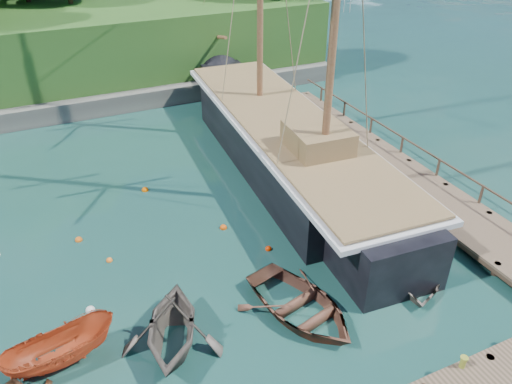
% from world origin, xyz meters
% --- Properties ---
extents(ground, '(160.00, 160.00, 0.00)m').
position_xyz_m(ground, '(0.00, 0.00, 0.00)').
color(ground, '#1A3C33').
rests_on(ground, ground).
extents(dock_east, '(3.20, 24.00, 1.10)m').
position_xyz_m(dock_east, '(11.50, 7.00, 0.43)').
color(dock_east, '#483D2D').
rests_on(dock_east, ground).
extents(bollard_3, '(0.26, 0.26, 0.45)m').
position_xyz_m(bollard_3, '(5.00, -5.10, 0.00)').
color(bollard_3, olive).
rests_on(bollard_3, ground).
extents(rowboat_1, '(4.89, 5.21, 2.20)m').
position_xyz_m(rowboat_1, '(-3.14, 0.24, 0.00)').
color(rowboat_1, '#5C534C').
rests_on(rowboat_1, ground).
extents(rowboat_2, '(4.70, 5.72, 1.03)m').
position_xyz_m(rowboat_2, '(1.67, -0.33, 0.00)').
color(rowboat_2, brown).
rests_on(rowboat_2, ground).
extents(rowboat_3, '(4.72, 5.04, 0.85)m').
position_xyz_m(rowboat_3, '(6.96, -0.57, 0.00)').
color(rowboat_3, '#6F655D').
rests_on(rowboat_3, ground).
extents(motorboat_orange, '(4.00, 1.98, 1.48)m').
position_xyz_m(motorboat_orange, '(-6.78, 1.09, 0.00)').
color(motorboat_orange, '#BF4822').
rests_on(motorboat_orange, ground).
extents(cabin_boat_white, '(2.06, 4.54, 1.70)m').
position_xyz_m(cabin_boat_white, '(7.79, 1.74, 0.00)').
color(cabin_boat_white, silver).
rests_on(cabin_boat_white, ground).
extents(schooner, '(7.02, 29.63, 22.08)m').
position_xyz_m(schooner, '(6.58, 10.13, 1.23)').
color(schooner, black).
rests_on(schooner, ground).
extents(mooring_buoy_0, '(0.37, 0.37, 0.37)m').
position_xyz_m(mooring_buoy_0, '(-5.57, 3.19, 0.00)').
color(mooring_buoy_0, silver).
rests_on(mooring_buoy_0, ground).
extents(mooring_buoy_1, '(0.27, 0.27, 0.27)m').
position_xyz_m(mooring_buoy_1, '(-4.34, 5.90, 0.00)').
color(mooring_buoy_1, orange).
rests_on(mooring_buoy_1, ground).
extents(mooring_buoy_2, '(0.34, 0.34, 0.34)m').
position_xyz_m(mooring_buoy_2, '(1.06, 6.08, 0.00)').
color(mooring_buoy_2, '#D04B09').
rests_on(mooring_buoy_2, ground).
extents(mooring_buoy_3, '(0.33, 0.33, 0.33)m').
position_xyz_m(mooring_buoy_3, '(4.39, 7.63, 0.00)').
color(mooring_buoy_3, white).
rests_on(mooring_buoy_3, ground).
extents(mooring_buoy_4, '(0.34, 0.34, 0.34)m').
position_xyz_m(mooring_buoy_4, '(-5.34, 7.98, 0.00)').
color(mooring_buoy_4, '#D65F13').
rests_on(mooring_buoy_4, ground).
extents(mooring_buoy_5, '(0.36, 0.36, 0.36)m').
position_xyz_m(mooring_buoy_5, '(-1.48, 11.04, 0.00)').
color(mooring_buoy_5, '#F66200').
rests_on(mooring_buoy_5, ground).
extents(mooring_buoy_7, '(0.30, 0.30, 0.30)m').
position_xyz_m(mooring_buoy_7, '(2.31, 3.72, 0.00)').
color(mooring_buoy_7, red).
rests_on(mooring_buoy_7, ground).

